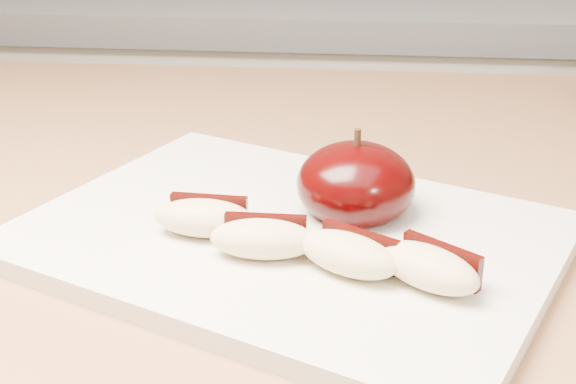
{
  "coord_description": "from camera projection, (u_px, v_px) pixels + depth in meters",
  "views": [
    {
      "loc": [
        0.02,
        -0.05,
        1.13
      ],
      "look_at": [
        -0.03,
        0.39,
        0.94
      ],
      "focal_mm": 50.0,
      "sensor_mm": 36.0,
      "label": 1
    }
  ],
  "objects": [
    {
      "name": "apple_wedge_c",
      "position": [
        349.0,
        253.0,
        0.44
      ],
      "size": [
        0.07,
        0.06,
        0.02
      ],
      "rotation": [
        0.0,
        0.0,
        -0.53
      ],
      "color": "beige",
      "rests_on": "cutting_board"
    },
    {
      "name": "back_cabinet",
      "position": [
        347.0,
        252.0,
        1.4
      ],
      "size": [
        2.4,
        0.62,
        0.94
      ],
      "color": "silver",
      "rests_on": "ground"
    },
    {
      "name": "apple_wedge_b",
      "position": [
        263.0,
        238.0,
        0.46
      ],
      "size": [
        0.06,
        0.03,
        0.02
      ],
      "rotation": [
        0.0,
        0.0,
        -0.01
      ],
      "color": "beige",
      "rests_on": "cutting_board"
    },
    {
      "name": "apple_wedge_d",
      "position": [
        430.0,
        267.0,
        0.43
      ],
      "size": [
        0.07,
        0.06,
        0.02
      ],
      "rotation": [
        0.0,
        0.0,
        -0.66
      ],
      "color": "beige",
      "rests_on": "cutting_board"
    },
    {
      "name": "apple_wedge_a",
      "position": [
        205.0,
        217.0,
        0.48
      ],
      "size": [
        0.06,
        0.03,
        0.02
      ],
      "rotation": [
        0.0,
        0.0,
        -0.06
      ],
      "color": "beige",
      "rests_on": "cutting_board"
    },
    {
      "name": "apple_half",
      "position": [
        356.0,
        184.0,
        0.51
      ],
      "size": [
        0.09,
        0.09,
        0.06
      ],
      "rotation": [
        0.0,
        0.0,
        -0.14
      ],
      "color": "black",
      "rests_on": "cutting_board"
    },
    {
      "name": "cutting_board",
      "position": [
        288.0,
        238.0,
        0.5
      ],
      "size": [
        0.38,
        0.34,
        0.01
      ],
      "primitive_type": "cube",
      "rotation": [
        0.0,
        0.0,
        -0.42
      ],
      "color": "silver",
      "rests_on": "island_counter"
    }
  ]
}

